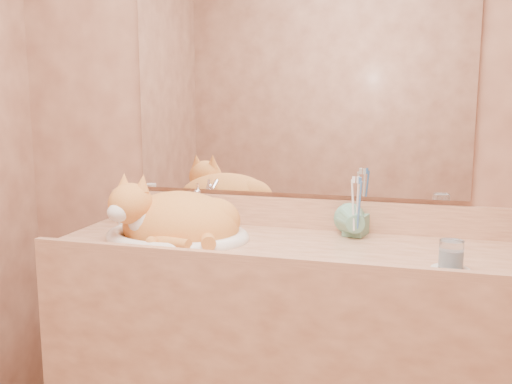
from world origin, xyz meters
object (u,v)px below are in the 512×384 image
(vanity_counter, at_px, (278,357))
(sink_basin, at_px, (177,216))
(toothbrush_cup, at_px, (356,226))
(water_glass, at_px, (451,254))
(soap_dispenser, at_px, (352,216))
(cat, at_px, (173,218))

(vanity_counter, bearing_deg, sink_basin, -176.97)
(sink_basin, distance_m, toothbrush_cup, 0.65)
(vanity_counter, height_order, water_glass, water_glass)
(sink_basin, bearing_deg, soap_dispenser, 6.09)
(cat, distance_m, water_glass, 0.97)
(vanity_counter, height_order, cat, cat)
(soap_dispenser, relative_size, water_glass, 1.99)
(cat, bearing_deg, soap_dispenser, 22.97)
(soap_dispenser, bearing_deg, vanity_counter, -134.29)
(soap_dispenser, bearing_deg, toothbrush_cup, -50.58)
(sink_basin, relative_size, cat, 1.16)
(sink_basin, height_order, cat, cat)
(vanity_counter, distance_m, water_glass, 0.76)
(sink_basin, distance_m, soap_dispenser, 0.64)
(sink_basin, bearing_deg, water_glass, -19.29)
(vanity_counter, xyz_separation_m, water_glass, (0.57, -0.17, 0.48))
(sink_basin, xyz_separation_m, cat, (-0.01, -0.01, -0.00))
(sink_basin, distance_m, water_glass, 0.96)
(soap_dispenser, relative_size, toothbrush_cup, 1.40)
(vanity_counter, height_order, soap_dispenser, soap_dispenser)
(water_glass, bearing_deg, soap_dispenser, 134.96)
(cat, height_order, water_glass, cat)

